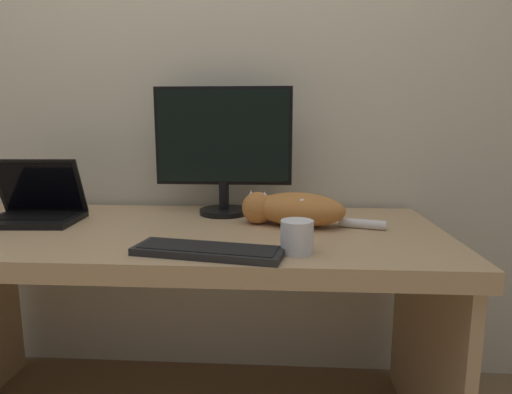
% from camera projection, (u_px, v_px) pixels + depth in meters
% --- Properties ---
extents(wall_back, '(6.40, 0.06, 2.60)m').
position_uv_depth(wall_back, '(201.00, 80.00, 1.82)').
color(wall_back, beige).
rests_on(wall_back, ground_plane).
extents(desk, '(1.79, 0.78, 0.76)m').
position_uv_depth(desk, '(181.00, 268.00, 1.50)').
color(desk, tan).
rests_on(desk, ground_plane).
extents(monitor, '(0.53, 0.19, 0.49)m').
position_uv_depth(monitor, '(223.00, 147.00, 1.65)').
color(monitor, black).
rests_on(monitor, desk).
extents(laptop, '(0.33, 0.25, 0.23)m').
position_uv_depth(laptop, '(35.00, 209.00, 1.56)').
color(laptop, black).
rests_on(laptop, desk).
extents(external_keyboard, '(0.43, 0.20, 0.02)m').
position_uv_depth(external_keyboard, '(208.00, 251.00, 1.18)').
color(external_keyboard, black).
rests_on(external_keyboard, desk).
extents(cat, '(0.50, 0.27, 0.12)m').
position_uv_depth(cat, '(293.00, 208.00, 1.50)').
color(cat, '#C67A38').
rests_on(cat, desk).
extents(coffee_mug, '(0.09, 0.09, 0.09)m').
position_uv_depth(coffee_mug, '(297.00, 237.00, 1.18)').
color(coffee_mug, white).
rests_on(coffee_mug, desk).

